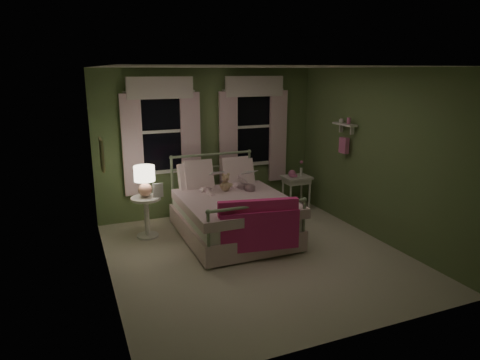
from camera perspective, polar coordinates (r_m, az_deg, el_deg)
name	(u,v)px	position (r m, az deg, el deg)	size (l,w,h in m)	color
room_shell	(257,166)	(5.78, 2.34, 1.82)	(4.20, 4.20, 4.20)	beige
bed	(232,213)	(6.75, -1.13, -4.38)	(1.58, 2.04, 1.18)	white
pink_throw	(259,220)	(5.78, 2.57, -5.30)	(1.10, 0.33, 0.71)	#EC2E80
child_left	(206,175)	(6.89, -4.60, 0.70)	(0.26, 0.17, 0.72)	#F7D1DD
child_right	(238,170)	(7.06, -0.28, 1.31)	(0.37, 0.29, 0.77)	#F7D1DD
book_left	(211,176)	(6.65, -3.94, 0.49)	(0.20, 0.27, 0.03)	beige
book_right	(244,176)	(6.85, 0.51, 0.58)	(0.20, 0.27, 0.02)	beige
teddy_bear	(226,184)	(6.86, -1.94, -0.50)	(0.22, 0.18, 0.30)	tan
nightstand_left	(146,211)	(6.86, -12.37, -4.11)	(0.46, 0.46, 0.65)	white
table_lamp	(145,178)	(6.71, -12.61, 0.23)	(0.32, 0.32, 0.48)	#E29C86
book_nightstand	(153,197)	(6.73, -11.52, -2.29)	(0.16, 0.22, 0.02)	beige
nightstand_right	(296,181)	(8.02, 7.54, -0.19)	(0.50, 0.40, 0.64)	white
pink_toy	(292,174)	(7.93, 6.97, 0.83)	(0.14, 0.20, 0.14)	pink
bud_vase	(301,168)	(8.07, 8.16, 1.62)	(0.06, 0.06, 0.28)	white
window_left	(162,128)	(7.37, -10.42, 6.89)	(1.34, 0.13, 1.96)	black
window_right	(254,123)	(7.89, 1.82, 7.61)	(1.34, 0.13, 1.96)	black
wall_shelf	(344,135)	(7.29, 13.75, 5.85)	(0.15, 0.50, 0.60)	white
framed_picture	(102,155)	(5.83, -17.94, 3.25)	(0.03, 0.32, 0.42)	beige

